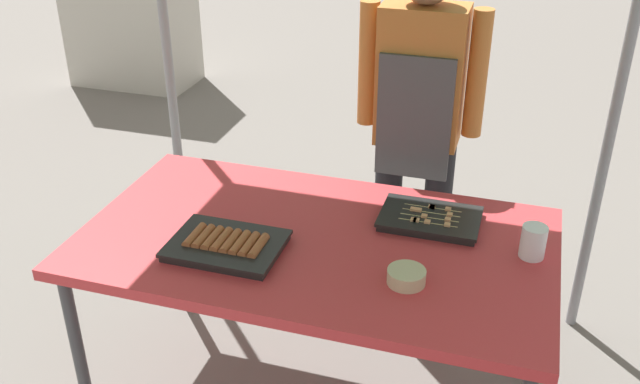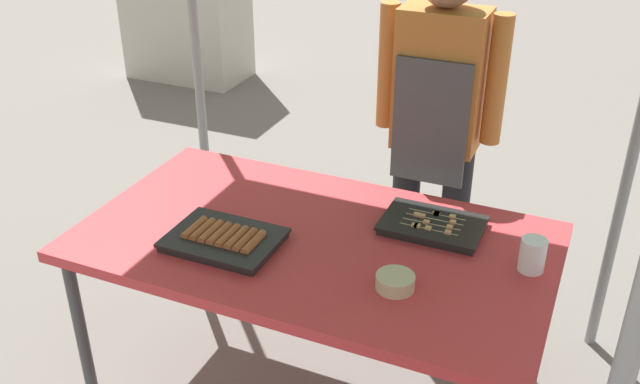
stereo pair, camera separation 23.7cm
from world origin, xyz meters
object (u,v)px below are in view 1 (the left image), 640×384
at_px(drink_cup_near_edge, 533,242).
at_px(condiment_bowl, 406,277).
at_px(tray_meat_skewers, 430,219).
at_px(stall_table, 316,250).
at_px(tray_grilled_sausages, 226,245).
at_px(vendor_woman, 419,110).

bearing_deg(drink_cup_near_edge, condiment_bowl, -143.59).
bearing_deg(tray_meat_skewers, stall_table, -149.33).
bearing_deg(condiment_bowl, tray_meat_skewers, 88.42).
bearing_deg(stall_table, condiment_bowl, -26.00).
bearing_deg(drink_cup_near_edge, tray_grilled_sausages, -164.89).
relative_size(tray_meat_skewers, vendor_woman, 0.22).
height_order(stall_table, drink_cup_near_edge, drink_cup_near_edge).
xyz_separation_m(stall_table, drink_cup_near_edge, (0.70, 0.10, 0.11)).
bearing_deg(tray_grilled_sausages, tray_meat_skewers, 31.31).
distance_m(stall_table, tray_meat_skewers, 0.42).
height_order(stall_table, condiment_bowl, condiment_bowl).
xyz_separation_m(stall_table, tray_meat_skewers, (0.35, 0.21, 0.07)).
distance_m(tray_grilled_sausages, drink_cup_near_edge, 1.00).
relative_size(drink_cup_near_edge, vendor_woman, 0.07).
bearing_deg(stall_table, tray_grilled_sausages, -147.82).
bearing_deg(tray_meat_skewers, condiment_bowl, -91.58).
height_order(condiment_bowl, drink_cup_near_edge, drink_cup_near_edge).
bearing_deg(drink_cup_near_edge, stall_table, -172.09).
distance_m(stall_table, tray_grilled_sausages, 0.31).
bearing_deg(tray_grilled_sausages, vendor_woman, 63.83).
distance_m(stall_table, drink_cup_near_edge, 0.72).
xyz_separation_m(stall_table, condiment_bowl, (0.34, -0.17, 0.08)).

